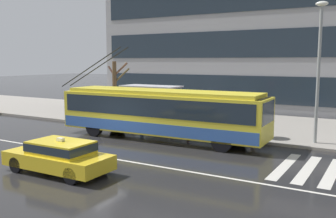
% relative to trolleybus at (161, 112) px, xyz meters
% --- Properties ---
extents(ground_plane, '(160.00, 160.00, 0.00)m').
position_rel_trolleybus_xyz_m(ground_plane, '(-1.77, -3.42, -1.51)').
color(ground_plane, '#252526').
extents(sidewalk_slab, '(80.00, 10.00, 0.14)m').
position_rel_trolleybus_xyz_m(sidewalk_slab, '(-1.77, 6.60, -1.44)').
color(sidewalk_slab, gray).
rests_on(sidewalk_slab, ground_plane).
extents(crosswalk_stripe_edge_near, '(0.44, 4.40, 0.01)m').
position_rel_trolleybus_xyz_m(crosswalk_stripe_edge_near, '(7.18, -1.91, -1.51)').
color(crosswalk_stripe_edge_near, beige).
rests_on(crosswalk_stripe_edge_near, ground_plane).
extents(crosswalk_stripe_inner_a, '(0.44, 4.40, 0.01)m').
position_rel_trolleybus_xyz_m(crosswalk_stripe_inner_a, '(8.08, -1.91, -1.51)').
color(crosswalk_stripe_inner_a, beige).
rests_on(crosswalk_stripe_inner_a, ground_plane).
extents(crosswalk_stripe_center, '(0.44, 4.40, 0.01)m').
position_rel_trolleybus_xyz_m(crosswalk_stripe_center, '(8.98, -1.91, -1.51)').
color(crosswalk_stripe_center, beige).
rests_on(crosswalk_stripe_center, ground_plane).
extents(lane_centre_line, '(72.00, 0.14, 0.01)m').
position_rel_trolleybus_xyz_m(lane_centre_line, '(-1.77, -4.62, -1.51)').
color(lane_centre_line, silver).
rests_on(lane_centre_line, ground_plane).
extents(trolleybus, '(12.84, 2.78, 5.10)m').
position_rel_trolleybus_xyz_m(trolleybus, '(0.00, 0.00, 0.00)').
color(trolleybus, yellow).
rests_on(trolleybus, ground_plane).
extents(taxi_oncoming_near, '(4.36, 1.83, 1.39)m').
position_rel_trolleybus_xyz_m(taxi_oncoming_near, '(-0.10, -7.31, -0.81)').
color(taxi_oncoming_near, yellow).
rests_on(taxi_oncoming_near, ground_plane).
extents(bus_shelter, '(3.96, 1.77, 2.54)m').
position_rel_trolleybus_xyz_m(bus_shelter, '(-2.77, 3.52, 0.55)').
color(bus_shelter, gray).
rests_on(bus_shelter, sidewalk_slab).
extents(pedestrian_at_shelter, '(1.31, 1.31, 2.02)m').
position_rel_trolleybus_xyz_m(pedestrian_at_shelter, '(2.56, 2.11, 0.21)').
color(pedestrian_at_shelter, '#282928').
rests_on(pedestrian_at_shelter, sidewalk_slab).
extents(pedestrian_approaching_curb, '(1.46, 1.46, 1.94)m').
position_rel_trolleybus_xyz_m(pedestrian_approaching_curb, '(0.32, 2.75, 0.21)').
color(pedestrian_approaching_curb, black).
rests_on(pedestrian_approaching_curb, sidewalk_slab).
extents(pedestrian_walking_past, '(1.58, 1.58, 2.04)m').
position_rel_trolleybus_xyz_m(pedestrian_walking_past, '(4.51, 2.54, 0.30)').
color(pedestrian_walking_past, '#564A48').
rests_on(pedestrian_walking_past, sidewalk_slab).
extents(pedestrian_waiting_by_pole, '(1.11, 1.11, 1.98)m').
position_rel_trolleybus_xyz_m(pedestrian_waiting_by_pole, '(-2.65, 2.09, 0.24)').
color(pedestrian_waiting_by_pole, navy).
rests_on(pedestrian_waiting_by_pole, sidewalk_slab).
extents(street_lamp, '(0.60, 0.32, 7.06)m').
position_rel_trolleybus_xyz_m(street_lamp, '(7.60, 2.69, 2.77)').
color(street_lamp, gray).
rests_on(street_lamp, sidewalk_slab).
extents(street_tree_bare, '(1.61, 1.11, 4.12)m').
position_rel_trolleybus_xyz_m(street_tree_bare, '(-7.08, 4.99, 0.89)').
color(street_tree_bare, brown).
rests_on(street_tree_bare, sidewalk_slab).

